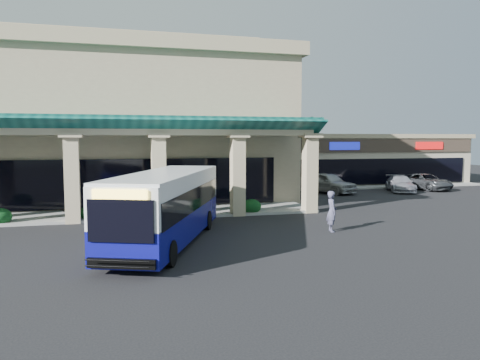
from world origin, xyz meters
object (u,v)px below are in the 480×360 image
object	(u,v)px
pedestrian	(332,211)
car_silver	(328,183)
car_red	(400,184)
transit_bus	(167,208)
car_gray	(425,182)

from	to	relation	value
pedestrian	car_silver	distance (m)	16.35
pedestrian	car_red	bearing A→B (deg)	-33.54
transit_bus	car_red	distance (m)	25.76
transit_bus	car_gray	xyz separation A→B (m)	(24.30, 15.32, -0.81)
transit_bus	car_gray	size ratio (longest dim) A/B	2.15
car_silver	car_red	bearing A→B (deg)	-29.28
transit_bus	car_gray	bearing A→B (deg)	54.72
transit_bus	car_red	size ratio (longest dim) A/B	2.35
car_silver	car_red	world-z (taller)	car_silver
pedestrian	transit_bus	bearing A→B (deg)	103.43
car_silver	car_gray	bearing A→B (deg)	-22.25
pedestrian	car_red	size ratio (longest dim) A/B	0.43
pedestrian	car_gray	bearing A→B (deg)	-37.78
pedestrian	car_red	distance (m)	19.40
car_red	car_gray	world-z (taller)	car_gray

